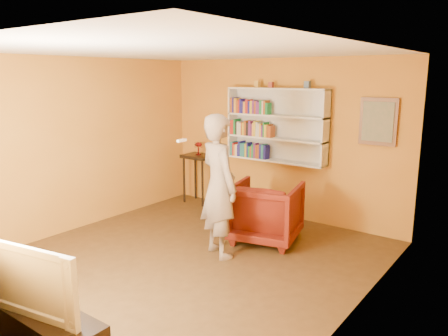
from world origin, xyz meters
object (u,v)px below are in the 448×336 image
(console_table, at_px, (199,163))
(television, at_px, (38,277))
(ruby_lustre, at_px, (198,146))
(person, at_px, (219,186))
(tv_cabinet, at_px, (43,335))
(bookshelf, at_px, (278,125))
(armchair, at_px, (266,212))

(console_table, distance_m, television, 4.94)
(ruby_lustre, height_order, person, person)
(person, xyz_separation_m, tv_cabinet, (0.19, -2.72, -0.73))
(console_table, height_order, ruby_lustre, ruby_lustre)
(bookshelf, height_order, tv_cabinet, bookshelf)
(ruby_lustre, bearing_deg, television, -65.69)
(bookshelf, bearing_deg, tv_cabinet, -84.92)
(bookshelf, xyz_separation_m, television, (0.41, -4.66, -0.82))
(bookshelf, bearing_deg, person, -83.29)
(bookshelf, bearing_deg, television, -84.92)
(tv_cabinet, bearing_deg, bookshelf, 95.08)
(armchair, bearing_deg, ruby_lustre, -38.58)
(ruby_lustre, bearing_deg, console_table, 135.00)
(person, relative_size, tv_cabinet, 1.47)
(console_table, bearing_deg, ruby_lustre, -45.00)
(armchair, bearing_deg, television, 75.12)
(person, xyz_separation_m, television, (0.19, -2.72, -0.19))
(television, bearing_deg, ruby_lustre, 103.79)
(armchair, relative_size, tv_cabinet, 0.74)
(ruby_lustre, xyz_separation_m, armchair, (2.09, -0.96, -0.67))
(console_table, height_order, tv_cabinet, console_table)
(ruby_lustre, bearing_deg, tv_cabinet, -65.69)
(bookshelf, height_order, person, bookshelf)
(tv_cabinet, distance_m, television, 0.54)
(tv_cabinet, bearing_deg, television, 180.00)
(ruby_lustre, xyz_separation_m, person, (1.85, -1.78, -0.15))
(console_table, relative_size, tv_cabinet, 0.71)
(person, bearing_deg, armchair, -82.45)
(person, bearing_deg, ruby_lustre, -19.81)
(tv_cabinet, bearing_deg, console_table, 114.31)
(armchair, distance_m, person, 1.00)
(bookshelf, xyz_separation_m, ruby_lustre, (-1.62, -0.16, -0.48))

